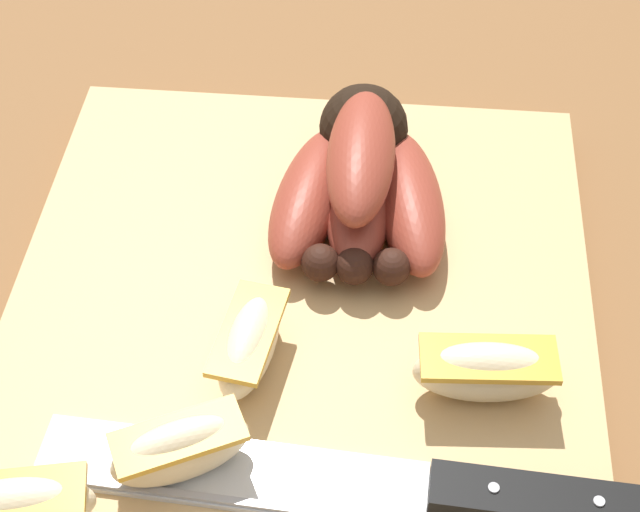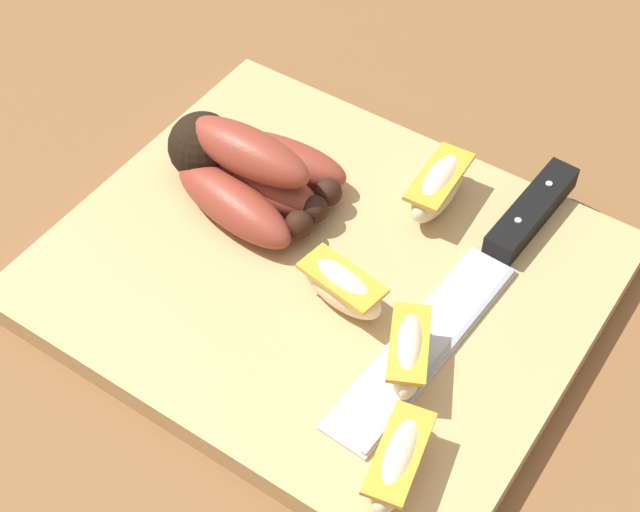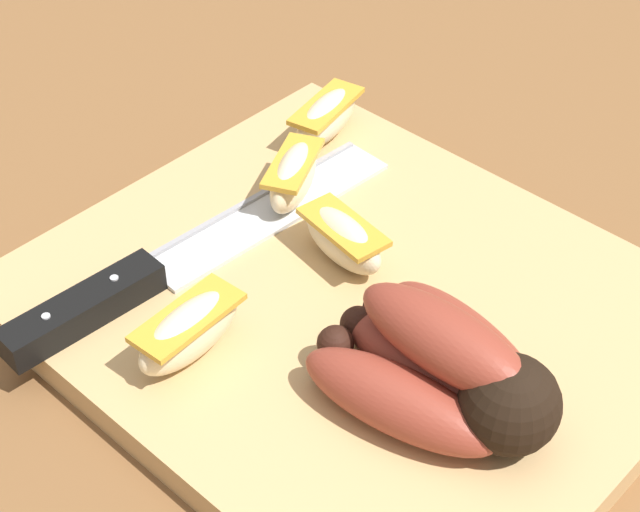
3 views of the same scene
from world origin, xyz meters
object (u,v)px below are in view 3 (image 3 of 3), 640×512
Objects in this scene: chefs_knife at (153,272)px; apple_wedge_middle at (293,176)px; apple_wedge_far at (343,239)px; apple_wedge_near at (326,117)px; apple_wedge_extra at (189,331)px; banana_bunch at (446,370)px.

apple_wedge_middle is at bearing 87.12° from chefs_knife.
apple_wedge_middle is 1.00× the size of apple_wedge_far.
apple_wedge_near is 0.13m from apple_wedge_far.
apple_wedge_far is (0.07, 0.09, 0.01)m from chefs_knife.
apple_wedge_extra is at bearing -21.57° from chefs_knife.
apple_wedge_near is 0.07m from apple_wedge_middle.
apple_wedge_middle reaches higher than apple_wedge_far.
apple_wedge_middle is (0.03, -0.07, 0.00)m from apple_wedge_near.
chefs_knife is 3.91× the size of apple_wedge_extra.
chefs_knife is 0.11m from apple_wedge_far.
apple_wedge_extra is at bearing -66.50° from apple_wedge_near.
chefs_knife is 4.18× the size of apple_wedge_far.
apple_wedge_middle is 0.07m from apple_wedge_far.
apple_wedge_extra is at bearing -150.81° from banana_bunch.
banana_bunch is 0.14m from apple_wedge_extra.
chefs_knife is at bearing -92.88° from apple_wedge_middle.
apple_wedge_far is at bearing -19.31° from apple_wedge_middle.
apple_wedge_near and apple_wedge_far have the same top height.
chefs_knife is 0.18m from apple_wedge_near.
chefs_knife is 0.07m from apple_wedge_extra.
apple_wedge_far is at bearing 86.22° from apple_wedge_extra.
apple_wedge_middle is at bearing 160.69° from apple_wedge_far.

